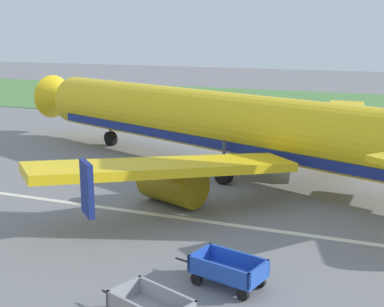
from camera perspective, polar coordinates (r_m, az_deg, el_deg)
grass_strip at (r=63.90m, az=13.95°, el=4.96°), size 220.00×28.00×0.06m
apron_stripe at (r=25.11m, az=1.15°, el=-7.22°), size 120.00×0.36×0.01m
airplane at (r=32.85m, az=3.91°, el=3.16°), size 36.26×29.55×11.34m
baggage_cart_far_end at (r=18.97m, az=3.85°, el=-12.33°), size 3.62×1.99×1.07m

